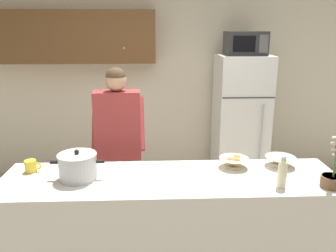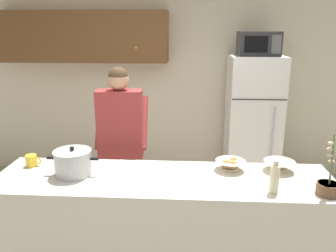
{
  "view_description": "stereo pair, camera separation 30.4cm",
  "coord_description": "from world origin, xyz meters",
  "px_view_note": "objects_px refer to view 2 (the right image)",
  "views": [
    {
      "loc": [
        -0.12,
        -2.37,
        2.02
      ],
      "look_at": [
        0.0,
        0.55,
        1.17
      ],
      "focal_mm": 36.34,
      "sensor_mm": 36.0,
      "label": 1
    },
    {
      "loc": [
        0.18,
        -2.37,
        2.02
      ],
      "look_at": [
        0.0,
        0.55,
        1.17
      ],
      "focal_mm": 36.34,
      "sensor_mm": 36.0,
      "label": 2
    }
  ],
  "objects_px": {
    "coffee_mug": "(32,161)",
    "microwave": "(258,44)",
    "bread_bowl": "(230,164)",
    "empty_bowl": "(279,165)",
    "cooking_pot": "(73,163)",
    "bottle_near_edge": "(275,177)",
    "refrigerator": "(252,123)",
    "person_near_pot": "(121,132)",
    "potted_orchid": "(328,186)"
  },
  "relations": [
    {
      "from": "bottle_near_edge",
      "to": "potted_orchid",
      "type": "height_order",
      "value": "potted_orchid"
    },
    {
      "from": "person_near_pot",
      "to": "empty_bowl",
      "type": "relative_size",
      "value": 6.8
    },
    {
      "from": "refrigerator",
      "to": "potted_orchid",
      "type": "height_order",
      "value": "refrigerator"
    },
    {
      "from": "microwave",
      "to": "cooking_pot",
      "type": "xyz_separation_m",
      "value": [
        -1.7,
        -1.82,
        -0.82
      ]
    },
    {
      "from": "microwave",
      "to": "potted_orchid",
      "type": "xyz_separation_m",
      "value": [
        0.14,
        -2.04,
        -0.85
      ]
    },
    {
      "from": "person_near_pot",
      "to": "coffee_mug",
      "type": "height_order",
      "value": "person_near_pot"
    },
    {
      "from": "microwave",
      "to": "bread_bowl",
      "type": "bearing_deg",
      "value": -105.98
    },
    {
      "from": "person_near_pot",
      "to": "potted_orchid",
      "type": "height_order",
      "value": "person_near_pot"
    },
    {
      "from": "cooking_pot",
      "to": "empty_bowl",
      "type": "relative_size",
      "value": 1.62
    },
    {
      "from": "coffee_mug",
      "to": "bottle_near_edge",
      "type": "distance_m",
      "value": 1.91
    },
    {
      "from": "coffee_mug",
      "to": "microwave",
      "type": "bearing_deg",
      "value": 38.53
    },
    {
      "from": "refrigerator",
      "to": "microwave",
      "type": "bearing_deg",
      "value": -89.93
    },
    {
      "from": "microwave",
      "to": "coffee_mug",
      "type": "distance_m",
      "value": 2.82
    },
    {
      "from": "refrigerator",
      "to": "person_near_pot",
      "type": "xyz_separation_m",
      "value": [
        -1.46,
        -1.13,
        0.2
      ]
    },
    {
      "from": "microwave",
      "to": "empty_bowl",
      "type": "height_order",
      "value": "microwave"
    },
    {
      "from": "bread_bowl",
      "to": "empty_bowl",
      "type": "relative_size",
      "value": 0.97
    },
    {
      "from": "person_near_pot",
      "to": "cooking_pot",
      "type": "distance_m",
      "value": 0.74
    },
    {
      "from": "refrigerator",
      "to": "potted_orchid",
      "type": "xyz_separation_m",
      "value": [
        0.14,
        -2.06,
        0.14
      ]
    },
    {
      "from": "bottle_near_edge",
      "to": "potted_orchid",
      "type": "bearing_deg",
      "value": -1.45
    },
    {
      "from": "potted_orchid",
      "to": "empty_bowl",
      "type": "bearing_deg",
      "value": 119.93
    },
    {
      "from": "microwave",
      "to": "empty_bowl",
      "type": "relative_size",
      "value": 1.94
    },
    {
      "from": "bread_bowl",
      "to": "person_near_pot",
      "type": "bearing_deg",
      "value": 151.34
    },
    {
      "from": "bread_bowl",
      "to": "empty_bowl",
      "type": "xyz_separation_m",
      "value": [
        0.39,
        0.01,
        -0.0
      ]
    },
    {
      "from": "person_near_pot",
      "to": "cooking_pot",
      "type": "height_order",
      "value": "person_near_pot"
    },
    {
      "from": "cooking_pot",
      "to": "coffee_mug",
      "type": "height_order",
      "value": "cooking_pot"
    },
    {
      "from": "bottle_near_edge",
      "to": "refrigerator",
      "type": "bearing_deg",
      "value": 83.9
    },
    {
      "from": "microwave",
      "to": "bread_bowl",
      "type": "xyz_separation_m",
      "value": [
        -0.47,
        -1.65,
        -0.87
      ]
    },
    {
      "from": "refrigerator",
      "to": "cooking_pot",
      "type": "xyz_separation_m",
      "value": [
        -1.7,
        -1.84,
        0.17
      ]
    },
    {
      "from": "bread_bowl",
      "to": "potted_orchid",
      "type": "xyz_separation_m",
      "value": [
        0.61,
        -0.38,
        0.02
      ]
    },
    {
      "from": "person_near_pot",
      "to": "microwave",
      "type": "bearing_deg",
      "value": 37.24
    },
    {
      "from": "microwave",
      "to": "bottle_near_edge",
      "type": "bearing_deg",
      "value": -96.17
    },
    {
      "from": "microwave",
      "to": "cooking_pot",
      "type": "distance_m",
      "value": 2.62
    },
    {
      "from": "empty_bowl",
      "to": "bread_bowl",
      "type": "bearing_deg",
      "value": -178.37
    },
    {
      "from": "empty_bowl",
      "to": "potted_orchid",
      "type": "height_order",
      "value": "potted_orchid"
    },
    {
      "from": "bottle_near_edge",
      "to": "empty_bowl",
      "type": "bearing_deg",
      "value": 71.0
    },
    {
      "from": "microwave",
      "to": "person_near_pot",
      "type": "distance_m",
      "value": 2.0
    },
    {
      "from": "bread_bowl",
      "to": "empty_bowl",
      "type": "height_order",
      "value": "bread_bowl"
    },
    {
      "from": "empty_bowl",
      "to": "potted_orchid",
      "type": "xyz_separation_m",
      "value": [
        0.23,
        -0.39,
        0.02
      ]
    },
    {
      "from": "refrigerator",
      "to": "bread_bowl",
      "type": "distance_m",
      "value": 1.75
    },
    {
      "from": "refrigerator",
      "to": "bottle_near_edge",
      "type": "height_order",
      "value": "refrigerator"
    },
    {
      "from": "bottle_near_edge",
      "to": "potted_orchid",
      "type": "distance_m",
      "value": 0.36
    },
    {
      "from": "coffee_mug",
      "to": "potted_orchid",
      "type": "relative_size",
      "value": 0.3
    },
    {
      "from": "cooking_pot",
      "to": "empty_bowl",
      "type": "xyz_separation_m",
      "value": [
        1.61,
        0.17,
        -0.05
      ]
    },
    {
      "from": "empty_bowl",
      "to": "bottle_near_edge",
      "type": "xyz_separation_m",
      "value": [
        -0.13,
        -0.38,
        0.07
      ]
    },
    {
      "from": "potted_orchid",
      "to": "microwave",
      "type": "bearing_deg",
      "value": 93.93
    },
    {
      "from": "microwave",
      "to": "person_near_pot",
      "type": "relative_size",
      "value": 0.29
    },
    {
      "from": "bread_bowl",
      "to": "bottle_near_edge",
      "type": "relative_size",
      "value": 1.0
    },
    {
      "from": "microwave",
      "to": "coffee_mug",
      "type": "xyz_separation_m",
      "value": [
        -2.1,
        -1.67,
        -0.87
      ]
    },
    {
      "from": "person_near_pot",
      "to": "empty_bowl",
      "type": "height_order",
      "value": "person_near_pot"
    },
    {
      "from": "refrigerator",
      "to": "potted_orchid",
      "type": "relative_size",
      "value": 3.93
    }
  ]
}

